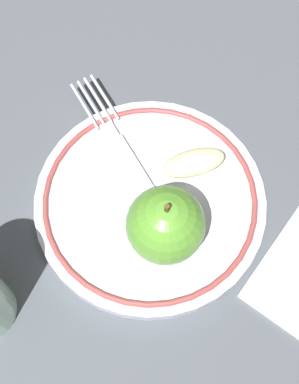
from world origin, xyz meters
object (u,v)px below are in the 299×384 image
at_px(fork, 123,148).
at_px(apple_red_whole, 166,225).
at_px(apple_slice_front, 194,163).
at_px(plate, 149,203).

bearing_deg(fork, apple_red_whole, 173.81).
distance_m(apple_red_whole, apple_slice_front, 0.08).
distance_m(apple_red_whole, fork, 0.11).
xyz_separation_m(apple_slice_front, fork, (-0.01, 0.07, -0.01)).
distance_m(plate, fork, 0.06).
bearing_deg(plate, apple_red_whole, -136.07).
relative_size(plate, apple_slice_front, 3.58).
height_order(plate, apple_red_whole, apple_red_whole).
height_order(plate, fork, fork).
height_order(apple_slice_front, fork, apple_slice_front).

